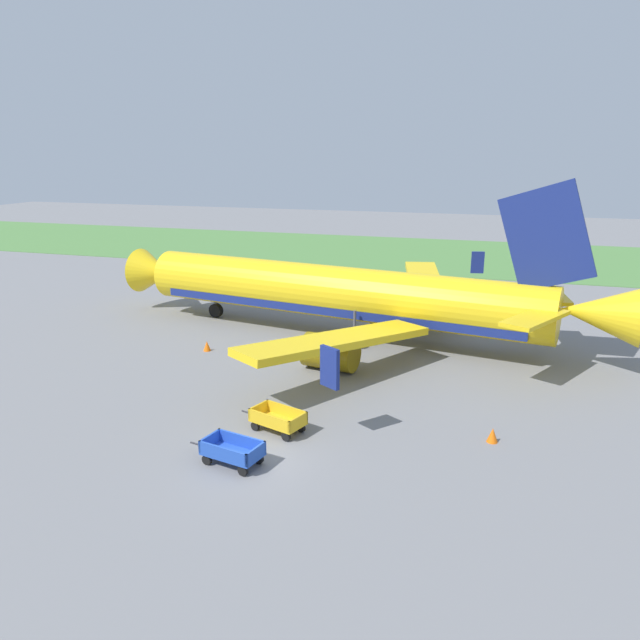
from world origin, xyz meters
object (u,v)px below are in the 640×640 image
Objects in this scene: baggage_cart_second_in_row at (278,419)px; traffic_cone_mid_apron at (207,346)px; traffic_cone_near_plane at (493,435)px; airplane at (348,295)px; baggage_cart_nearest at (232,451)px.

traffic_cone_mid_apron is at bearing 131.91° from baggage_cart_second_in_row.
traffic_cone_near_plane is (9.76, 1.85, -0.26)m from baggage_cart_second_in_row.
traffic_cone_near_plane reaches higher than traffic_cone_mid_apron.
baggage_cart_second_in_row is at bearing -48.09° from traffic_cone_mid_apron.
airplane is 56.78× the size of traffic_cone_mid_apron.
airplane is at bearing 126.93° from traffic_cone_near_plane.
baggage_cart_second_in_row is at bearing -87.54° from airplane.
traffic_cone_mid_apron is (-8.79, 9.80, -0.27)m from baggage_cart_second_in_row.
baggage_cart_second_in_row is at bearing -169.25° from traffic_cone_near_plane.
airplane reaches higher than baggage_cart_nearest.
baggage_cart_second_in_row is 5.44× the size of traffic_cone_mid_apron.
airplane reaches higher than baggage_cart_second_in_row.
baggage_cart_nearest is 5.48× the size of traffic_cone_mid_apron.
airplane is 10.43× the size of baggage_cart_second_in_row.
baggage_cart_nearest reaches higher than traffic_cone_mid_apron.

